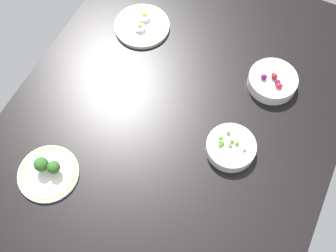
% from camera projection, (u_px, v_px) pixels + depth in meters
% --- Properties ---
extents(dining_table, '(1.59, 1.11, 0.04)m').
position_uv_depth(dining_table, '(168.00, 131.00, 1.50)').
color(dining_table, black).
rests_on(dining_table, ground).
extents(plate_broccoli, '(0.20, 0.20, 0.07)m').
position_uv_depth(plate_broccoli, '(48.00, 172.00, 1.39)').
color(plate_broccoli, white).
rests_on(plate_broccoli, dining_table).
extents(bowl_berries, '(0.18, 0.18, 0.06)m').
position_uv_depth(bowl_berries, '(273.00, 81.00, 1.54)').
color(bowl_berries, white).
rests_on(bowl_berries, dining_table).
extents(plate_eggs, '(0.21, 0.21, 0.05)m').
position_uv_depth(plate_eggs, '(142.00, 25.00, 1.67)').
color(plate_eggs, white).
rests_on(plate_eggs, dining_table).
extents(bowl_peas, '(0.17, 0.17, 0.05)m').
position_uv_depth(bowl_peas, '(231.00, 147.00, 1.43)').
color(bowl_peas, white).
rests_on(bowl_peas, dining_table).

